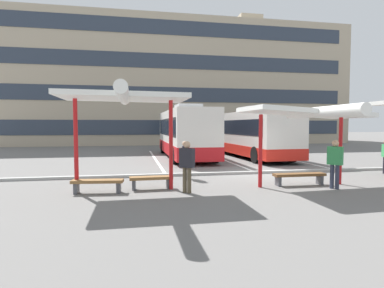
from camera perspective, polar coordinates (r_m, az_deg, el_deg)
The scene contains 16 objects.
ground_plane at distance 15.22m, azimuth 12.11°, elevation -5.24°, with size 160.00×160.00×0.00m, color slate.
terminal_building at distance 44.32m, azimuth -2.99°, elevation 10.07°, with size 41.96×15.97×17.59m.
coach_bus_0 at distance 22.32m, azimuth -1.31°, elevation 1.88°, with size 2.71×10.81×3.63m.
coach_bus_1 at distance 23.77m, azimuth 9.59°, elevation 1.85°, with size 3.03×12.40×3.54m.
lane_stripe_0 at distance 21.11m, azimuth -6.56°, elevation -2.78°, with size 0.16×14.00×0.01m, color white.
lane_stripe_1 at distance 21.86m, azimuth 4.93°, elevation -2.56°, with size 0.16×14.00×0.01m, color white.
lane_stripe_2 at distance 23.40m, azimuth 15.28°, elevation -2.27°, with size 0.16×14.00×0.01m, color white.
waiting_shelter_0 at distance 10.83m, azimuth -12.15°, elevation 7.93°, with size 4.18×4.53×3.38m.
bench_0 at distance 11.11m, azimuth -16.63°, elevation -6.75°, with size 1.72×0.60×0.45m.
bench_1 at distance 11.40m, azimuth -7.36°, elevation -6.41°, with size 1.53×0.47×0.45m.
waiting_shelter_1 at distance 12.23m, azimuth 19.82°, elevation 5.08°, with size 4.24×4.60×2.94m.
bench_2 at distance 12.70m, azimuth 18.74°, elevation -5.49°, with size 2.00×0.45×0.45m.
platform_kerb at distance 15.27m, azimuth 12.02°, elevation -4.98°, with size 44.00×0.24×0.12m, color #ADADA8.
waiting_passenger_0 at distance 12.35m, azimuth 24.34°, elevation -2.70°, with size 0.49×0.53×1.74m.
waiting_passenger_1 at distance 13.57m, azimuth -1.31°, elevation -2.36°, with size 0.28×0.48×1.58m.
waiting_passenger_3 at distance 10.58m, azimuth -0.91°, elevation -3.41°, with size 0.52×0.49×1.73m.
Camera 1 is at (-5.84, -13.87, 2.26)m, focal length 29.63 mm.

